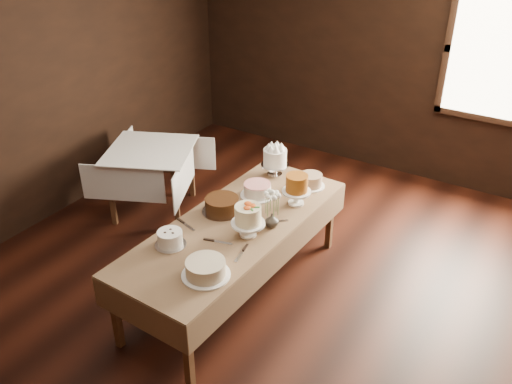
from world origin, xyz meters
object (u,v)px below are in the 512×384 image
object	(u,v)px
cake_swirl	(170,239)
cake_server_b	(239,256)
display_table	(235,229)
flower_vase	(272,220)
cake_cream	(206,269)
cake_meringue	(275,163)
cake_flowers	(248,222)
cake_speckled	(311,181)
cake_server_c	(253,206)
cake_lattice	(257,191)
cake_chocolate	(222,205)
cake_caramel	(296,191)
cake_server_e	(189,227)
side_table	(150,157)
cake_server_a	(223,243)
cake_server_d	(279,221)

from	to	relation	value
cake_swirl	cake_server_b	xyz separation A→B (m)	(0.53, 0.16, -0.06)
display_table	cake_swirl	bearing A→B (deg)	-116.03
flower_vase	cake_cream	bearing A→B (deg)	-95.43
cake_meringue	cake_flowers	distance (m)	1.05
cake_speckled	cake_server_c	distance (m)	0.65
cake_lattice	cake_server_b	xyz separation A→B (m)	(0.36, -0.85, -0.05)
cake_meringue	display_table	bearing A→B (deg)	-80.57
display_table	cake_chocolate	bearing A→B (deg)	153.61
cake_caramel	cake_swirl	xyz separation A→B (m)	(-0.53, -1.07, -0.07)
cake_server_e	cake_chocolate	bearing A→B (deg)	91.44
display_table	cake_swirl	size ratio (longest dim) A/B	9.31
cake_flowers	cake_server_e	bearing A→B (deg)	-161.14
display_table	cake_server_b	world-z (taller)	cake_server_b
cake_speckled	cake_swirl	xyz separation A→B (m)	(-0.50, -1.42, 0.00)
cake_speckled	side_table	bearing A→B (deg)	-172.92
cake_flowers	cake_cream	distance (m)	0.60
cake_swirl	cake_meringue	bearing A→B (deg)	85.92
display_table	cake_chocolate	distance (m)	0.25
cake_speckled	cake_server_a	size ratio (longest dim) A/B	1.18
cake_swirl	side_table	bearing A→B (deg)	136.59
display_table	cake_server_d	xyz separation A→B (m)	(0.29, 0.22, 0.06)
display_table	cake_caramel	size ratio (longest dim) A/B	7.88
cake_lattice	cake_cream	size ratio (longest dim) A/B	0.85
display_table	cake_speckled	bearing A→B (deg)	74.86
cake_flowers	cake_server_e	size ratio (longest dim) A/B	1.16
cake_server_e	cake_server_b	bearing A→B (deg)	5.22
cake_server_c	cake_server_a	bearing A→B (deg)	-163.46
cake_speckled	cake_caramel	distance (m)	0.36
cake_flowers	cake_server_c	bearing A→B (deg)	117.55
cake_meringue	cake_cream	size ratio (longest dim) A/B	0.69
cake_caramel	cake_server_e	world-z (taller)	cake_caramel
cake_caramel	cake_server_b	bearing A→B (deg)	-89.76
display_table	cake_server_a	world-z (taller)	cake_server_a
cake_server_e	cake_server_a	bearing A→B (deg)	11.76
cake_server_b	cake_server_e	xyz separation A→B (m)	(-0.57, 0.12, 0.00)
cake_cream	cake_server_d	world-z (taller)	cake_cream
cake_server_e	cake_cream	bearing A→B (deg)	-24.43
cake_server_e	cake_speckled	bearing A→B (deg)	81.99
cake_speckled	cake_chocolate	bearing A→B (deg)	-118.72
display_table	cake_server_c	bearing A→B (deg)	94.15
cake_cream	cake_speckled	bearing A→B (deg)	88.47
cake_chocolate	cake_server_e	size ratio (longest dim) A/B	1.46
display_table	cake_caramel	xyz separation A→B (m)	(0.28, 0.55, 0.18)
cake_swirl	cake_server_e	xyz separation A→B (m)	(-0.04, 0.28, -0.06)
cake_flowers	cake_server_b	xyz separation A→B (m)	(0.10, -0.28, -0.12)
flower_vase	cake_server_e	bearing A→B (deg)	-146.97
cake_server_a	cake_server_d	world-z (taller)	same
cake_swirl	cake_server_c	xyz separation A→B (m)	(0.23, 0.83, -0.06)
cake_caramel	cake_cream	distance (m)	1.23
cake_cream	cake_server_a	bearing A→B (deg)	107.49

